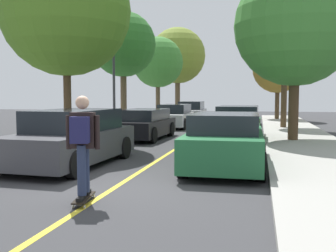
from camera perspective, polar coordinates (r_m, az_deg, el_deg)
name	(u,v)px	position (r m, az deg, el deg)	size (l,w,h in m)	color
ground	(118,186)	(8.25, -7.25, -8.54)	(80.00, 80.00, 0.00)	#353538
center_line	(164,156)	(12.02, -0.63, -4.41)	(0.12, 39.20, 0.01)	gold
parked_car_left_nearest	(73,138)	(10.74, -13.52, -1.74)	(2.07, 4.47, 1.47)	#38383D
parked_car_left_near	(144,124)	(16.85, -3.53, 0.31)	(1.98, 4.28, 1.27)	black
parked_car_left_far	(174,116)	(22.88, 0.90, 1.44)	(1.91, 4.43, 1.34)	#B7B7BC
parked_car_left_farthest	(191,112)	(28.75, 3.39, 2.10)	(2.01, 4.65, 1.43)	#B7B7BC
parked_car_right_nearest	(226,141)	(10.14, 8.30, -2.21)	(1.97, 4.31, 1.40)	#1E5B33
parked_car_right_near	(238,124)	(16.14, 10.05, 0.23)	(1.88, 4.63, 1.44)	#1E5B33
street_tree_left_nearest	(66,11)	(15.36, -14.51, 15.74)	(4.71, 4.71, 7.13)	#4C3823
street_tree_left_near	(123,45)	(20.93, -6.47, 11.57)	(3.36, 3.36, 6.03)	brown
street_tree_left_far	(158,62)	(27.73, -1.47, 9.15)	(3.50, 3.50, 5.77)	brown
street_tree_left_farthest	(178,56)	(34.44, 1.39, 10.08)	(4.77, 4.77, 7.52)	brown
street_tree_right_nearest	(295,25)	(16.26, 17.88, 13.63)	(4.65, 4.65, 6.71)	#4C3823
street_tree_right_near	(285,43)	(22.46, 16.51, 11.32)	(3.39, 3.39, 6.20)	#4C3823
street_tree_right_far	(278,68)	(30.50, 15.54, 8.05)	(3.70, 3.70, 5.60)	#4C3823
streetlamp	(114,71)	(18.48, -7.81, 7.79)	(0.36, 0.24, 4.84)	#38383D
skateboard	(84,198)	(7.07, -12.01, -10.08)	(0.38, 0.87, 0.10)	black
skateboarder	(82,140)	(6.86, -12.22, -1.99)	(0.59, 0.71, 1.74)	black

